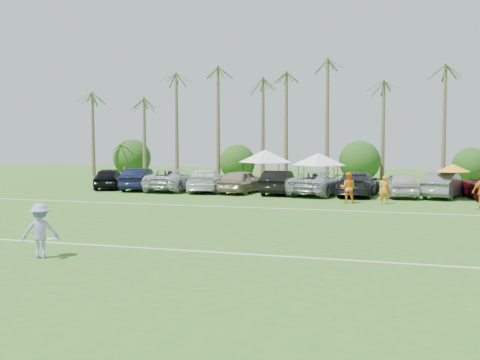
# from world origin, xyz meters

# --- Properties ---
(ground) EXTENTS (120.00, 120.00, 0.00)m
(ground) POSITION_xyz_m (0.00, 0.00, 0.00)
(ground) COLOR #33651E
(ground) RESTS_ON ground
(field_lines) EXTENTS (80.00, 12.10, 0.01)m
(field_lines) POSITION_xyz_m (0.00, 8.00, 0.01)
(field_lines) COLOR white
(field_lines) RESTS_ON ground
(palm_tree_0) EXTENTS (2.40, 2.40, 8.90)m
(palm_tree_0) POSITION_xyz_m (-22.00, 38.00, 7.48)
(palm_tree_0) COLOR brown
(palm_tree_0) RESTS_ON ground
(palm_tree_1) EXTENTS (2.40, 2.40, 9.90)m
(palm_tree_1) POSITION_xyz_m (-17.00, 38.00, 8.35)
(palm_tree_1) COLOR brown
(palm_tree_1) RESTS_ON ground
(palm_tree_2) EXTENTS (2.40, 2.40, 10.90)m
(palm_tree_2) POSITION_xyz_m (-12.00, 38.00, 9.21)
(palm_tree_2) COLOR brown
(palm_tree_2) RESTS_ON ground
(palm_tree_3) EXTENTS (2.40, 2.40, 11.90)m
(palm_tree_3) POSITION_xyz_m (-8.00, 38.00, 10.06)
(palm_tree_3) COLOR brown
(palm_tree_3) RESTS_ON ground
(palm_tree_4) EXTENTS (2.40, 2.40, 8.90)m
(palm_tree_4) POSITION_xyz_m (-4.00, 38.00, 7.48)
(palm_tree_4) COLOR brown
(palm_tree_4) RESTS_ON ground
(palm_tree_5) EXTENTS (2.40, 2.40, 9.90)m
(palm_tree_5) POSITION_xyz_m (0.00, 38.00, 8.35)
(palm_tree_5) COLOR brown
(palm_tree_5) RESTS_ON ground
(palm_tree_6) EXTENTS (2.40, 2.40, 10.90)m
(palm_tree_6) POSITION_xyz_m (4.00, 38.00, 9.21)
(palm_tree_6) COLOR brown
(palm_tree_6) RESTS_ON ground
(palm_tree_7) EXTENTS (2.40, 2.40, 11.90)m
(palm_tree_7) POSITION_xyz_m (8.00, 38.00, 10.06)
(palm_tree_7) COLOR brown
(palm_tree_7) RESTS_ON ground
(palm_tree_8) EXTENTS (2.40, 2.40, 8.90)m
(palm_tree_8) POSITION_xyz_m (13.00, 38.00, 7.48)
(palm_tree_8) COLOR brown
(palm_tree_8) RESTS_ON ground
(bush_tree_0) EXTENTS (4.00, 4.00, 4.00)m
(bush_tree_0) POSITION_xyz_m (-19.00, 39.00, 1.80)
(bush_tree_0) COLOR brown
(bush_tree_0) RESTS_ON ground
(bush_tree_1) EXTENTS (4.00, 4.00, 4.00)m
(bush_tree_1) POSITION_xyz_m (-6.00, 39.00, 1.80)
(bush_tree_1) COLOR brown
(bush_tree_1) RESTS_ON ground
(bush_tree_2) EXTENTS (4.00, 4.00, 4.00)m
(bush_tree_2) POSITION_xyz_m (6.00, 39.00, 1.80)
(bush_tree_2) COLOR brown
(bush_tree_2) RESTS_ON ground
(bush_tree_3) EXTENTS (4.00, 4.00, 4.00)m
(bush_tree_3) POSITION_xyz_m (16.00, 39.00, 1.80)
(bush_tree_3) COLOR brown
(bush_tree_3) RESTS_ON ground
(sideline_player_a) EXTENTS (0.68, 0.52, 1.67)m
(sideline_player_a) POSITION_xyz_m (8.68, 17.90, 0.84)
(sideline_player_a) COLOR orange
(sideline_player_a) RESTS_ON ground
(sideline_player_b) EXTENTS (0.93, 0.74, 1.85)m
(sideline_player_b) POSITION_xyz_m (6.59, 17.73, 0.92)
(sideline_player_b) COLOR orange
(sideline_player_b) RESTS_ON ground
(canopy_tent_left) EXTENTS (4.35, 4.35, 3.53)m
(canopy_tent_left) POSITION_xyz_m (-0.65, 26.92, 3.02)
(canopy_tent_left) COLOR black
(canopy_tent_left) RESTS_ON ground
(canopy_tent_right) EXTENTS (4.06, 4.06, 3.29)m
(canopy_tent_right) POSITION_xyz_m (3.72, 25.96, 2.82)
(canopy_tent_right) COLOR black
(canopy_tent_right) RESTS_ON ground
(market_umbrella) EXTENTS (2.02, 2.02, 2.25)m
(market_umbrella) POSITION_xyz_m (12.73, 21.14, 2.02)
(market_umbrella) COLOR black
(market_umbrella) RESTS_ON ground
(frisbee_player) EXTENTS (1.27, 1.07, 1.70)m
(frisbee_player) POSITION_xyz_m (-1.34, -0.27, 0.85)
(frisbee_player) COLOR #9793D1
(frisbee_player) RESTS_ON ground
(parked_car_0) EXTENTS (3.56, 5.25, 1.66)m
(parked_car_0) POSITION_xyz_m (-12.02, 22.57, 0.83)
(parked_car_0) COLOR black
(parked_car_0) RESTS_ON ground
(parked_car_1) EXTENTS (2.68, 5.28, 1.66)m
(parked_car_1) POSITION_xyz_m (-9.31, 22.29, 0.83)
(parked_car_1) COLOR black
(parked_car_1) RESTS_ON ground
(parked_car_2) EXTENTS (2.90, 6.04, 1.66)m
(parked_car_2) POSITION_xyz_m (-6.61, 22.43, 0.83)
(parked_car_2) COLOR #B1B2B8
(parked_car_2) RESTS_ON ground
(parked_car_3) EXTENTS (3.26, 6.03, 1.66)m
(parked_car_3) POSITION_xyz_m (-3.90, 22.38, 0.83)
(parked_car_3) COLOR silver
(parked_car_3) RESTS_ON ground
(parked_car_4) EXTENTS (2.63, 5.10, 1.66)m
(parked_car_4) POSITION_xyz_m (-1.20, 22.05, 0.83)
(parked_car_4) COLOR gray
(parked_car_4) RESTS_ON ground
(parked_car_5) EXTENTS (1.77, 5.04, 1.66)m
(parked_car_5) POSITION_xyz_m (1.50, 22.11, 0.83)
(parked_car_5) COLOR black
(parked_car_5) RESTS_ON ground
(parked_car_6) EXTENTS (3.83, 6.38, 1.66)m
(parked_car_6) POSITION_xyz_m (4.21, 22.08, 0.83)
(parked_car_6) COLOR #979AA5
(parked_car_6) RESTS_ON ground
(parked_car_7) EXTENTS (2.88, 5.92, 1.66)m
(parked_car_7) POSITION_xyz_m (6.91, 22.16, 0.83)
(parked_car_7) COLOR black
(parked_car_7) RESTS_ON ground
(parked_car_8) EXTENTS (2.60, 5.09, 1.66)m
(parked_car_8) POSITION_xyz_m (9.62, 22.27, 0.83)
(parked_car_8) COLOR #BABABA
(parked_car_8) RESTS_ON ground
(parked_car_9) EXTENTS (3.19, 5.33, 1.66)m
(parked_car_9) POSITION_xyz_m (12.32, 22.54, 0.83)
(parked_car_9) COLOR slate
(parked_car_9) RESTS_ON ground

